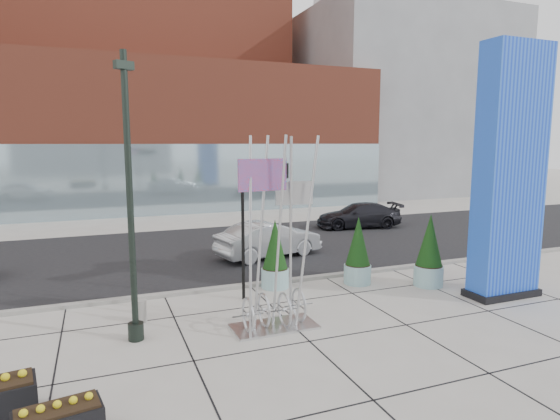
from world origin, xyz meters
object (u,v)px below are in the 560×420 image
object	(u,v)px
overhead_street_sign	(265,184)
car_silver_mid	(269,240)
concrete_bollard	(141,311)
lamp_post	(131,227)
blue_pylon	(509,178)
public_art_sculpture	(275,279)

from	to	relation	value
overhead_street_sign	car_silver_mid	world-z (taller)	overhead_street_sign
concrete_bollard	overhead_street_sign	world-z (taller)	overhead_street_sign
lamp_post	overhead_street_sign	bearing A→B (deg)	25.51
blue_pylon	concrete_bollard	xyz separation A→B (m)	(-11.45, 2.04, -3.65)
public_art_sculpture	concrete_bollard	xyz separation A→B (m)	(-3.41, 1.80, -1.08)
blue_pylon	public_art_sculpture	distance (m)	8.44
car_silver_mid	blue_pylon	bearing A→B (deg)	-158.76
blue_pylon	concrete_bollard	bearing A→B (deg)	169.49
overhead_street_sign	car_silver_mid	xyz separation A→B (m)	(1.97, 5.03, -2.98)
concrete_bollard	lamp_post	bearing A→B (deg)	-101.11
lamp_post	overhead_street_sign	distance (m)	4.82
lamp_post	car_silver_mid	size ratio (longest dim) A/B	1.51
public_art_sculpture	blue_pylon	bearing A→B (deg)	-2.47
public_art_sculpture	car_silver_mid	distance (m)	8.09
lamp_post	public_art_sculpture	world-z (taller)	lamp_post
lamp_post	public_art_sculpture	xyz separation A→B (m)	(3.65, -0.55, -1.59)
blue_pylon	overhead_street_sign	world-z (taller)	blue_pylon
blue_pylon	overhead_street_sign	bearing A→B (deg)	158.62
lamp_post	car_silver_mid	world-z (taller)	lamp_post
overhead_street_sign	lamp_post	bearing A→B (deg)	-176.43
blue_pylon	overhead_street_sign	distance (m)	7.92
public_art_sculpture	concrete_bollard	bearing A→B (deg)	151.29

